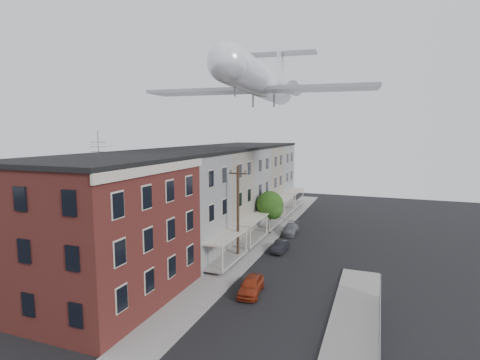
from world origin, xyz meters
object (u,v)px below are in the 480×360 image
at_px(car_near, 251,285).
at_px(car_mid, 280,246).
at_px(street_tree, 271,206).
at_px(airplane, 263,83).
at_px(utility_pole, 238,212).
at_px(car_far, 290,229).

height_order(car_near, car_mid, car_near).
bearing_deg(street_tree, airplane, -84.03).
relative_size(utility_pole, street_tree, 1.73).
xyz_separation_m(car_near, car_mid, (-0.47, 10.50, -0.09)).
bearing_deg(car_near, street_tree, 94.96).
relative_size(street_tree, car_mid, 1.56).
xyz_separation_m(car_near, airplane, (-2.65, 11.11, 16.34)).
height_order(car_near, airplane, airplane).
bearing_deg(car_mid, car_near, -85.56).
height_order(car_mid, airplane, airplane).
xyz_separation_m(car_mid, airplane, (-2.18, 0.61, 16.43)).
distance_m(street_tree, car_far, 3.73).
bearing_deg(street_tree, car_mid, -65.07).
height_order(car_near, car_far, car_near).
relative_size(car_mid, car_far, 0.81).
bearing_deg(utility_pole, street_tree, 88.11).
xyz_separation_m(utility_pole, street_tree, (0.33, 9.92, -1.22)).
height_order(street_tree, car_near, street_tree).
bearing_deg(car_far, street_tree, -157.04).
distance_m(car_mid, airplane, 16.59).
bearing_deg(car_mid, airplane, 166.21).
distance_m(street_tree, car_mid, 7.11).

